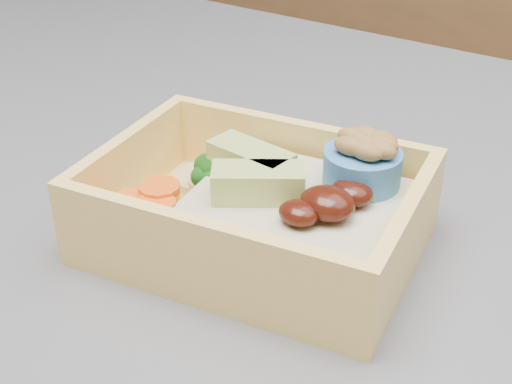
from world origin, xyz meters
The scene contains 1 object.
bento_box centered at (0.12, -0.05, 0.94)m, with size 0.19×0.15×0.06m.
Camera 1 is at (0.30, -0.32, 1.15)m, focal length 50.00 mm.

